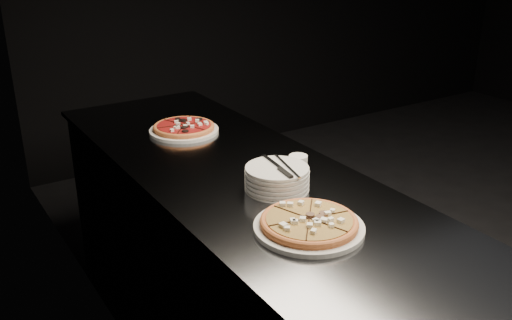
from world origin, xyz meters
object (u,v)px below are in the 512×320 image
ramekin (298,163)px  counter (254,285)px  pizza_tomato (184,128)px  plate_stack (277,178)px  cutlery (282,168)px  pizza_mushroom (309,224)px

ramekin → counter: bearing=171.6°
pizza_tomato → plate_stack: (0.01, -0.72, 0.02)m
plate_stack → cutlery: size_ratio=0.96×
pizza_tomato → ramekin: 0.66m
counter → plate_stack: size_ratio=10.93×
counter → cutlery: size_ratio=10.51×
pizza_mushroom → counter: bearing=81.6°
counter → cutlery: cutlery is taller
counter → pizza_tomato: 0.77m
counter → plate_stack: bearing=-79.2°
pizza_mushroom → ramekin: 0.46m
cutlery → ramekin: size_ratio=3.27×
pizza_mushroom → plate_stack: size_ratio=1.59×
pizza_mushroom → pizza_tomato: size_ratio=1.13×
counter → pizza_mushroom: pizza_mushroom is taller
cutlery → counter: bearing=110.4°
pizza_mushroom → cutlery: 0.30m
plate_stack → counter: bearing=100.8°
ramekin → plate_stack: bearing=-150.1°
pizza_tomato → cutlery: 0.75m
pizza_mushroom → plate_stack: 0.31m
counter → pizza_mushroom: 0.64m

